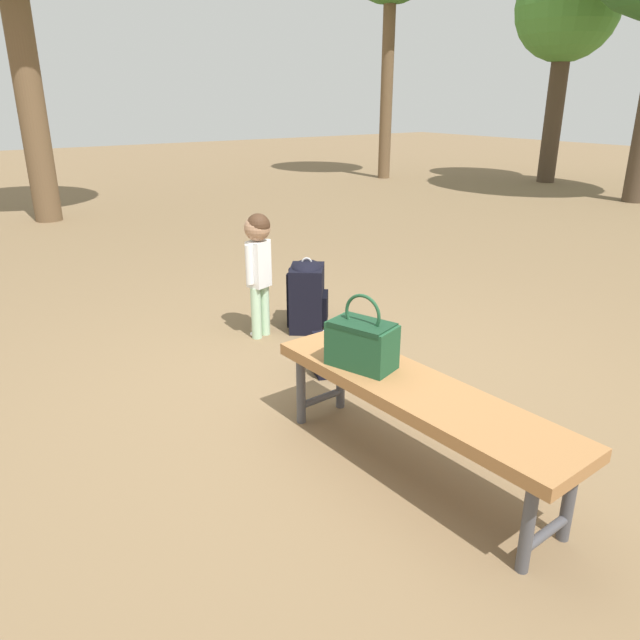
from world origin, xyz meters
TOP-DOWN VIEW (x-y plane):
  - ground_plane at (0.00, 0.00)m, footprint 40.00×40.00m
  - park_bench at (-0.90, 0.16)m, footprint 1.62×0.49m
  - handbag at (-0.58, 0.23)m, footprint 0.36×0.27m
  - child_standing at (1.02, -0.10)m, footprint 0.19×0.24m
  - backpack_large at (0.95, -0.48)m, footprint 0.41×0.40m
  - backpack_small at (0.22, -0.12)m, footprint 0.22×0.20m
  - tree_far at (5.10, -9.20)m, footprint 1.95×1.95m

SIDE VIEW (x-z plane):
  - ground_plane at x=0.00m, z-range 0.00..0.00m
  - backpack_small at x=0.22m, z-range 0.00..0.31m
  - backpack_large at x=0.95m, z-range 0.00..0.56m
  - park_bench at x=-0.90m, z-range 0.17..0.62m
  - handbag at x=-0.58m, z-range 0.39..0.76m
  - child_standing at x=1.02m, z-range 0.15..1.07m
  - tree_far at x=5.10m, z-range 1.06..5.30m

